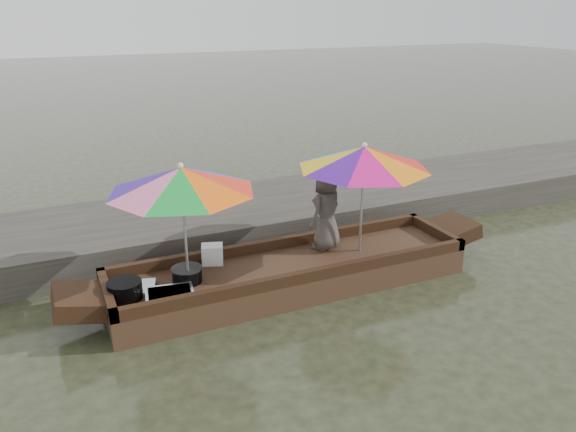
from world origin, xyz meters
name	(u,v)px	position (x,y,z in m)	size (l,w,h in m)	color
water	(291,287)	(0.00, 0.00, 0.00)	(80.00, 80.00, 0.00)	black
dock	(237,218)	(0.00, 2.20, 0.25)	(22.00, 2.20, 0.50)	#2D2B26
boat_hull	(291,275)	(0.00, 0.00, 0.17)	(4.85, 1.20, 0.35)	#3A2919
cooking_pot	(125,290)	(-2.17, -0.05, 0.46)	(0.41, 0.41, 0.21)	black
tray_crayfish	(170,295)	(-1.70, -0.27, 0.39)	(0.56, 0.39, 0.09)	silver
tray_scallop	(131,289)	(-2.08, 0.09, 0.38)	(0.56, 0.39, 0.06)	silver
charcoal_grill	(187,275)	(-1.40, 0.06, 0.44)	(0.37, 0.37, 0.17)	black
supply_bag	(212,254)	(-0.95, 0.45, 0.48)	(0.28, 0.22, 0.26)	silver
vendor	(326,210)	(0.66, 0.27, 0.93)	(0.57, 0.37, 1.16)	#423D37
umbrella_bow	(185,226)	(-1.40, 0.00, 1.12)	(1.76, 1.76, 1.55)	blue
umbrella_stern	(362,199)	(1.06, 0.00, 1.12)	(1.80, 1.80, 1.55)	#14A521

